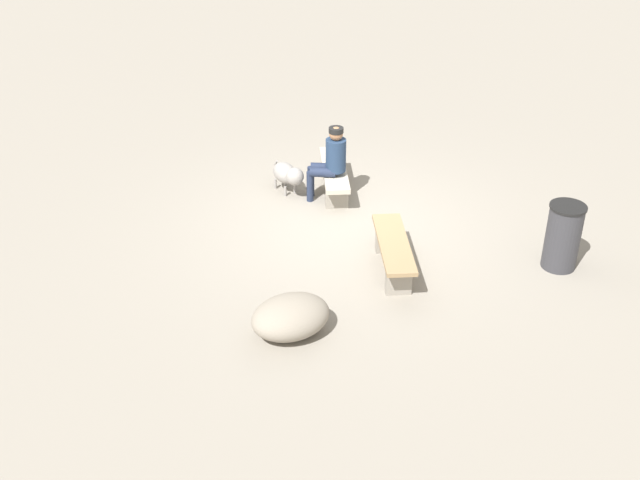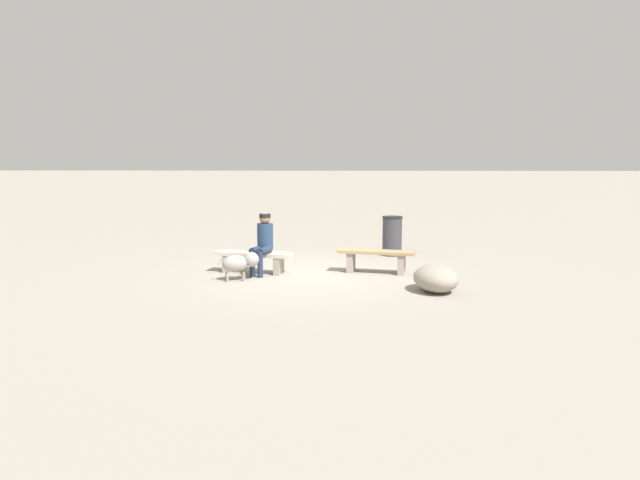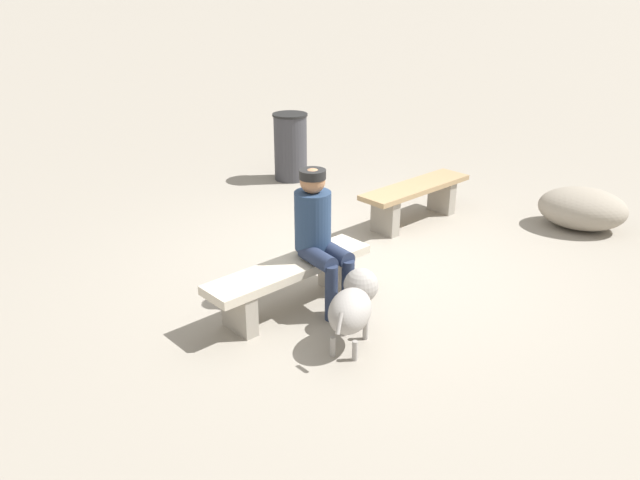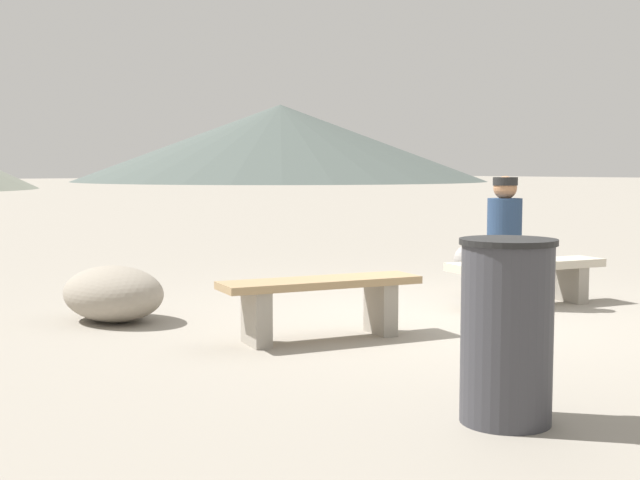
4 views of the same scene
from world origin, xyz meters
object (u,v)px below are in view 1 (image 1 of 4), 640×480
Objects in this scene: dog at (288,174)px; seated_person at (330,158)px; boulder at (291,317)px; bench_left at (393,251)px; bench_right at (334,174)px; trash_bin at (563,236)px.

seated_person is at bearing 41.64° from dog.
boulder is (-3.24, 1.44, -0.47)m from seated_person.
bench_left is 2.77m from dog.
bench_left is 2.32m from seated_person.
boulder is at bearing 167.61° from bench_right.
dog is at bearing 77.93° from seated_person.
trash_bin reaches higher than dog.
dog is (2.64, 0.83, 0.02)m from bench_left.
dog is (0.37, 0.60, -0.36)m from seated_person.
bench_left is 2.05× the size of dog.
boulder is at bearing 132.06° from bench_left.
seated_person reaches higher than trash_bin.
boulder is (-3.61, 0.84, -0.11)m from dog.
bench_right is at bearing -11.25° from seated_person.
seated_person reaches higher than bench_left.
bench_left is at bearing 0.42° from dog.
dog is 0.80× the size of boulder.
bench_right is 3.81m from boulder.
bench_right is 1.76× the size of trash_bin.
bench_left is 1.70× the size of trash_bin.
seated_person is 1.30× the size of trash_bin.
bench_left is 2.51m from bench_right.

